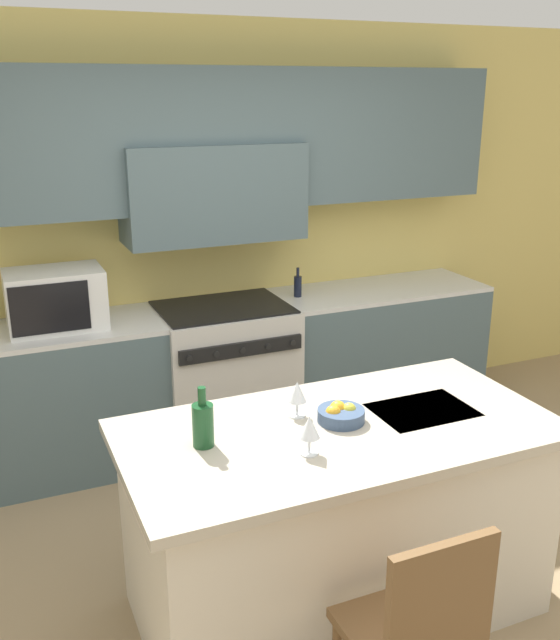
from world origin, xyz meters
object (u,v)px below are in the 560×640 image
range_stove (225,374)px  oil_bottle_on_counter (298,286)px  microwave (55,299)px  wine_bottle (203,424)px  island_chair (419,630)px  wine_glass_far (297,393)px  wine_glass_near (309,428)px  fruit_bowl (340,414)px

range_stove → oil_bottle_on_counter: 0.77m
microwave → wine_bottle: bearing=-78.1°
island_chair → wine_bottle: (-0.48, 0.85, 0.48)m
range_stove → wine_glass_far: 1.69m
range_stove → wine_glass_near: (-0.30, -1.91, 0.55)m
island_chair → microwave: bearing=108.1°
range_stove → wine_glass_far: bearing=-97.4°
range_stove → oil_bottle_on_counter: (0.55, 0.05, 0.53)m
fruit_bowl → wine_glass_far: bearing=141.6°
wine_bottle → oil_bottle_on_counter: 2.12m
oil_bottle_on_counter → microwave: bearing=-178.8°
microwave → fruit_bowl: 1.98m
range_stove → wine_bottle: wine_bottle is taller
fruit_bowl → range_stove: bearing=88.2°
island_chair → wine_glass_far: wine_glass_far is taller
fruit_bowl → oil_bottle_on_counter: size_ratio=1.02×
wine_bottle → range_stove: bearing=68.6°
wine_glass_far → wine_glass_near: bearing=-106.7°
range_stove → wine_bottle: bearing=-111.4°
wine_glass_near → fruit_bowl: size_ratio=0.79×
wine_glass_far → fruit_bowl: size_ratio=0.79×
wine_glass_far → microwave: bearing=116.9°
microwave → oil_bottle_on_counter: microwave is taller
wine_glass_far → oil_bottle_on_counter: size_ratio=0.81×
wine_glass_far → wine_bottle: bearing=-168.1°
island_chair → fruit_bowl: 0.94m
fruit_bowl → oil_bottle_on_counter: (0.61, 1.76, 0.06)m
wine_bottle → fruit_bowl: (0.61, -0.02, -0.06)m
wine_glass_near → wine_bottle: bearing=147.4°
range_stove → wine_glass_far: wine_glass_far is taller
microwave → wine_bottle: microwave is taller
oil_bottle_on_counter → fruit_bowl: bearing=-109.1°
fruit_bowl → microwave: bearing=119.2°
wine_bottle → wine_glass_far: bearing=11.9°
wine_glass_near → range_stove: bearing=81.0°
oil_bottle_on_counter → wine_glass_near: bearing=-113.5°
wine_glass_far → range_stove: bearing=82.6°
range_stove → microwave: microwave is taller
wine_bottle → wine_glass_near: wine_bottle is taller
wine_glass_far → oil_bottle_on_counter: 1.81m
island_chair → wine_bottle: 1.09m
wine_glass_near → wine_glass_far: (0.10, 0.33, 0.00)m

